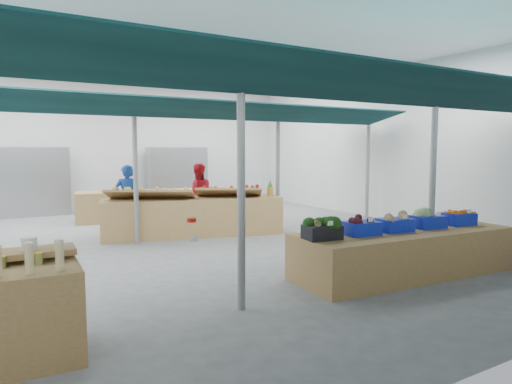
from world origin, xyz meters
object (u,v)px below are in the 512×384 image
(vendor_left, at_px, (127,199))
(veg_counter, at_px, (404,252))
(fruit_counter, at_px, (193,217))
(vendor_right, at_px, (198,195))

(vendor_left, bearing_deg, veg_counter, 129.53)
(veg_counter, relative_size, fruit_counter, 0.90)
(fruit_counter, bearing_deg, vendor_left, 151.65)
(vendor_left, xyz_separation_m, vendor_right, (1.80, 0.00, 0.00))
(vendor_right, bearing_deg, veg_counter, 113.57)
(fruit_counter, relative_size, vendor_left, 2.50)
(fruit_counter, bearing_deg, veg_counter, -57.53)
(fruit_counter, xyz_separation_m, vendor_right, (0.60, 1.10, 0.37))
(veg_counter, height_order, vendor_left, vendor_left)
(veg_counter, xyz_separation_m, vendor_right, (-0.97, 5.83, 0.45))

